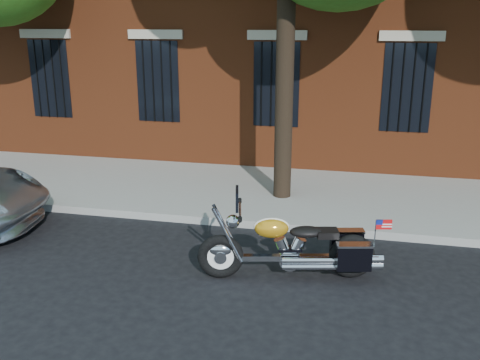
# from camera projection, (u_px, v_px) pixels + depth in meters

# --- Properties ---
(ground) EXTENTS (120.00, 120.00, 0.00)m
(ground) POSITION_uv_depth(u_px,v_px,m) (225.00, 257.00, 8.65)
(ground) COLOR black
(ground) RESTS_ON ground
(curb) EXTENTS (40.00, 0.16, 0.15)m
(curb) POSITION_uv_depth(u_px,v_px,m) (243.00, 223.00, 9.92)
(curb) COLOR gray
(curb) RESTS_ON ground
(sidewalk) EXTENTS (40.00, 3.60, 0.15)m
(sidewalk) POSITION_uv_depth(u_px,v_px,m) (262.00, 192.00, 11.68)
(sidewalk) COLOR gray
(sidewalk) RESTS_ON ground
(motorcycle) EXTENTS (2.76, 1.15, 1.38)m
(motorcycle) POSITION_uv_depth(u_px,v_px,m) (296.00, 249.00, 7.84)
(motorcycle) COLOR black
(motorcycle) RESTS_ON ground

